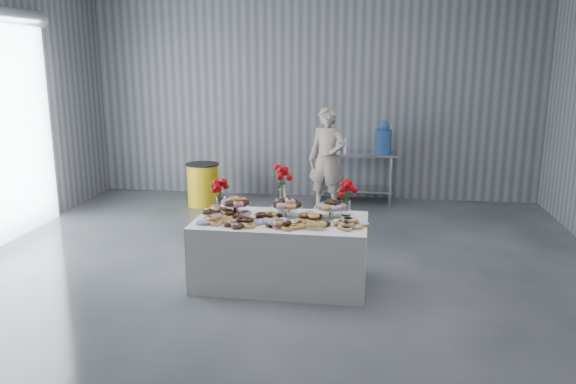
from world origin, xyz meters
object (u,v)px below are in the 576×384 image
object	(u,v)px
person	(327,160)
water_jug	(383,138)
display_table	(281,252)
prep_table	(353,168)
trash_barrel	(203,185)

from	to	relation	value
person	water_jug	bearing A→B (deg)	48.67
water_jug	display_table	bearing A→B (deg)	-107.25
water_jug	prep_table	bearing A→B (deg)	180.00
prep_table	water_jug	size ratio (longest dim) A/B	2.71
display_table	person	size ratio (longest dim) A/B	1.10
water_jug	trash_barrel	xyz separation A→B (m)	(-3.05, -0.59, -0.78)
display_table	person	distance (m)	3.27
person	trash_barrel	world-z (taller)	person
display_table	person	xyz separation A→B (m)	(0.27, 3.22, 0.49)
display_table	water_jug	xyz separation A→B (m)	(1.19, 3.82, 0.77)
water_jug	person	world-z (taller)	person
water_jug	person	xyz separation A→B (m)	(-0.92, -0.61, -0.28)
display_table	person	bearing A→B (deg)	85.23
prep_table	person	world-z (taller)	person
display_table	water_jug	distance (m)	4.08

